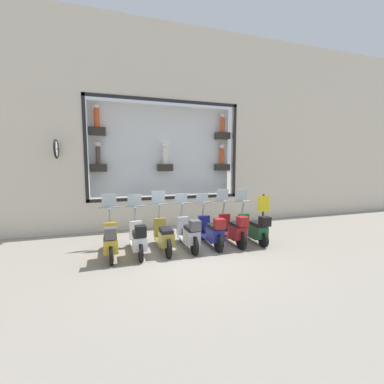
% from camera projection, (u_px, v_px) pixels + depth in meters
% --- Properties ---
extents(ground_plane, '(120.00, 120.00, 0.00)m').
position_uv_depth(ground_plane, '(194.00, 255.00, 7.20)').
color(ground_plane, gray).
extents(building_facade, '(1.25, 36.00, 7.86)m').
position_uv_depth(building_facade, '(165.00, 127.00, 10.16)').
color(building_facade, beige).
rests_on(building_facade, ground_plane).
extents(scooter_green_0, '(1.79, 0.61, 1.66)m').
position_uv_depth(scooter_green_0, '(255.00, 228.00, 8.27)').
color(scooter_green_0, black).
rests_on(scooter_green_0, ground_plane).
extents(scooter_red_1, '(1.81, 0.60, 1.69)m').
position_uv_depth(scooter_red_1, '(234.00, 229.00, 8.05)').
color(scooter_red_1, black).
rests_on(scooter_red_1, ground_plane).
extents(scooter_navy_2, '(1.80, 0.60, 1.57)m').
position_uv_depth(scooter_navy_2, '(212.00, 232.00, 7.81)').
color(scooter_navy_2, black).
rests_on(scooter_navy_2, ground_plane).
extents(scooter_silver_3, '(1.81, 0.61, 1.59)m').
position_uv_depth(scooter_silver_3, '(189.00, 234.00, 7.59)').
color(scooter_silver_3, black).
rests_on(scooter_silver_3, ground_plane).
extents(scooter_olive_4, '(1.81, 0.60, 1.69)m').
position_uv_depth(scooter_olive_4, '(164.00, 236.00, 7.42)').
color(scooter_olive_4, black).
rests_on(scooter_olive_4, ground_plane).
extents(scooter_white_5, '(1.79, 0.60, 1.61)m').
position_uv_depth(scooter_white_5, '(138.00, 239.00, 7.12)').
color(scooter_white_5, black).
rests_on(scooter_white_5, ground_plane).
extents(scooter_yellow_6, '(1.80, 0.61, 1.65)m').
position_uv_depth(scooter_yellow_6, '(111.00, 241.00, 6.90)').
color(scooter_yellow_6, black).
rests_on(scooter_yellow_6, ground_plane).
extents(shop_sign_post, '(0.36, 0.45, 1.48)m').
position_uv_depth(shop_sign_post, '(263.00, 214.00, 8.96)').
color(shop_sign_post, '#232326').
rests_on(shop_sign_post, ground_plane).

